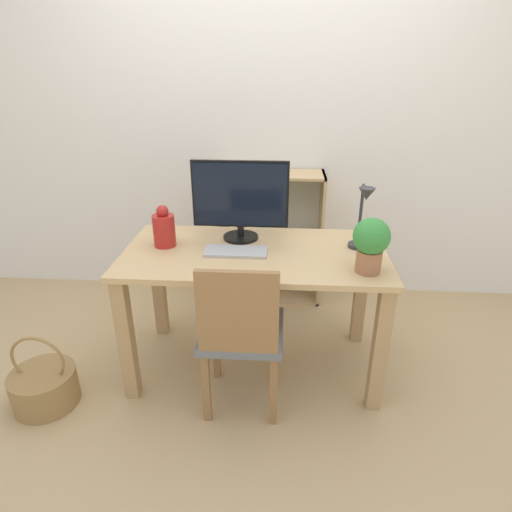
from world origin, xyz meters
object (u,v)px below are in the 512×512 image
at_px(monitor, 240,198).
at_px(basket, 44,386).
at_px(keyboard, 236,252).
at_px(chair, 241,331).
at_px(desk_lamp, 363,213).
at_px(potted_plant, 371,242).
at_px(bookshelf, 250,234).
at_px(vase, 164,229).

relative_size(monitor, basket, 1.27).
relative_size(keyboard, chair, 0.38).
relative_size(desk_lamp, chair, 0.42).
xyz_separation_m(monitor, potted_plant, (0.64, -0.38, -0.09)).
height_order(monitor, basket, monitor).
relative_size(monitor, desk_lamp, 1.49).
relative_size(keyboard, desk_lamp, 0.91).
bearing_deg(potted_plant, desk_lamp, 91.25).
bearing_deg(basket, desk_lamp, 14.58).
xyz_separation_m(chair, bookshelf, (-0.05, 1.16, 0.04)).
relative_size(keyboard, basket, 0.78).
bearing_deg(keyboard, desk_lamp, 5.65).
height_order(desk_lamp, potted_plant, desk_lamp).
height_order(vase, bookshelf, vase).
bearing_deg(chair, basket, 175.45).
height_order(keyboard, desk_lamp, desk_lamp).
bearing_deg(monitor, desk_lamp, -12.68).
bearing_deg(keyboard, monitor, 88.27).
height_order(chair, basket, chair).
bearing_deg(potted_plant, basket, -173.53).
bearing_deg(bookshelf, keyboard, -90.28).
xyz_separation_m(desk_lamp, potted_plant, (0.01, -0.23, -0.06)).
height_order(monitor, chair, monitor).
xyz_separation_m(desk_lamp, chair, (-0.58, -0.37, -0.48)).
distance_m(potted_plant, chair, 0.74).
distance_m(bookshelf, basket, 1.59).
relative_size(chair, basket, 2.05).
bearing_deg(potted_plant, chair, -166.62).
xyz_separation_m(keyboard, chair, (0.05, -0.31, -0.28)).
xyz_separation_m(desk_lamp, bookshelf, (-0.63, 0.79, -0.44)).
height_order(desk_lamp, chair, desk_lamp).
xyz_separation_m(vase, potted_plant, (1.03, -0.25, 0.05)).
xyz_separation_m(keyboard, potted_plant, (0.64, -0.17, 0.14)).
distance_m(monitor, keyboard, 0.31).
bearing_deg(desk_lamp, potted_plant, -88.75).
xyz_separation_m(monitor, vase, (-0.39, -0.13, -0.14)).
bearing_deg(potted_plant, monitor, 149.38).
xyz_separation_m(potted_plant, bookshelf, (-0.64, 1.02, -0.38)).
bearing_deg(chair, monitor, 88.31).
distance_m(vase, desk_lamp, 1.03).
height_order(vase, potted_plant, potted_plant).
bearing_deg(chair, keyboard, 92.83).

